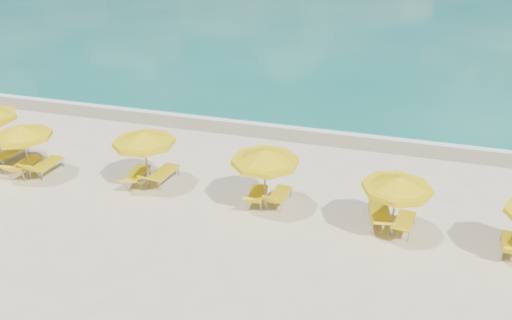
# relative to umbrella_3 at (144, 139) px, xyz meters

# --- Properties ---
(ground_plane) EXTENTS (120.00, 120.00, 0.00)m
(ground_plane) POSITION_rel_umbrella_3_xyz_m (4.00, -0.46, -2.00)
(ground_plane) COLOR beige
(ocean) EXTENTS (120.00, 80.00, 0.30)m
(ocean) POSITION_rel_umbrella_3_xyz_m (4.00, 47.54, -2.00)
(ocean) COLOR #136C5C
(ocean) RESTS_ON ground
(wet_sand_band) EXTENTS (120.00, 2.60, 0.01)m
(wet_sand_band) POSITION_rel_umbrella_3_xyz_m (4.00, 6.94, -2.00)
(wet_sand_band) COLOR tan
(wet_sand_band) RESTS_ON ground
(foam_line) EXTENTS (120.00, 1.20, 0.03)m
(foam_line) POSITION_rel_umbrella_3_xyz_m (4.00, 7.74, -2.00)
(foam_line) COLOR white
(foam_line) RESTS_ON ground
(whitecap_near) EXTENTS (14.00, 0.36, 0.05)m
(whitecap_near) POSITION_rel_umbrella_3_xyz_m (-2.00, 16.54, -2.00)
(whitecap_near) COLOR white
(whitecap_near) RESTS_ON ground
(whitecap_far) EXTENTS (18.00, 0.30, 0.05)m
(whitecap_far) POSITION_rel_umbrella_3_xyz_m (12.00, 23.54, -2.00)
(whitecap_far) COLOR white
(whitecap_far) RESTS_ON ground
(umbrella_2) EXTENTS (2.23, 2.23, 2.25)m
(umbrella_2) POSITION_rel_umbrella_3_xyz_m (-4.83, -0.67, -0.08)
(umbrella_2) COLOR tan
(umbrella_2) RESTS_ON ground
(umbrella_3) EXTENTS (2.87, 2.87, 2.35)m
(umbrella_3) POSITION_rel_umbrella_3_xyz_m (0.00, 0.00, 0.00)
(umbrella_3) COLOR tan
(umbrella_3) RESTS_ON ground
(umbrella_4) EXTENTS (3.08, 3.08, 2.37)m
(umbrella_4) POSITION_rel_umbrella_3_xyz_m (4.71, -0.28, 0.02)
(umbrella_4) COLOR tan
(umbrella_4) RESTS_ON ground
(umbrella_5) EXTENTS (2.24, 2.24, 2.22)m
(umbrella_5) POSITION_rel_umbrella_3_xyz_m (9.08, -0.69, -0.11)
(umbrella_5) COLOR tan
(umbrella_5) RESTS_ON ground
(lounger_1_right) EXTENTS (0.87, 2.04, 0.88)m
(lounger_1_right) POSITION_rel_umbrella_3_xyz_m (-6.59, 0.27, -1.76)
(lounger_1_right) COLOR #A5A8AD
(lounger_1_right) RESTS_ON ground
(lounger_2_left) EXTENTS (0.87, 2.04, 0.94)m
(lounger_2_left) POSITION_rel_umbrella_3_xyz_m (-5.20, -0.47, -1.75)
(lounger_2_left) COLOR #A5A8AD
(lounger_2_left) RESTS_ON ground
(lounger_2_right) EXTENTS (0.71, 1.90, 0.91)m
(lounger_2_right) POSITION_rel_umbrella_3_xyz_m (-4.43, -0.23, -1.76)
(lounger_2_right) COLOR #A5A8AD
(lounger_2_right) RESTS_ON ground
(lounger_3_left) EXTENTS (0.93, 1.99, 0.71)m
(lounger_3_left) POSITION_rel_umbrella_3_xyz_m (-0.54, 0.16, -1.78)
(lounger_3_left) COLOR #A5A8AD
(lounger_3_left) RESTS_ON ground
(lounger_3_right) EXTENTS (0.86, 2.04, 0.83)m
(lounger_3_right) POSITION_rel_umbrella_3_xyz_m (0.38, 0.43, -1.76)
(lounger_3_right) COLOR #A5A8AD
(lounger_3_right) RESTS_ON ground
(lounger_4_left) EXTENTS (0.74, 1.79, 0.82)m
(lounger_4_left) POSITION_rel_umbrella_3_xyz_m (4.34, -0.04, -1.78)
(lounger_4_left) COLOR #A5A8AD
(lounger_4_left) RESTS_ON ground
(lounger_4_right) EXTENTS (0.71, 1.75, 0.84)m
(lounger_4_right) POSITION_rel_umbrella_3_xyz_m (5.11, 0.16, -1.78)
(lounger_4_right) COLOR #A5A8AD
(lounger_4_right) RESTS_ON ground
(lounger_5_left) EXTENTS (0.97, 2.10, 0.85)m
(lounger_5_left) POSITION_rel_umbrella_3_xyz_m (8.67, -0.15, -1.75)
(lounger_5_left) COLOR #A5A8AD
(lounger_5_left) RESTS_ON ground
(lounger_5_right) EXTENTS (0.84, 1.81, 0.75)m
(lounger_5_right) POSITION_rel_umbrella_3_xyz_m (9.46, -0.34, -1.79)
(lounger_5_right) COLOR #A5A8AD
(lounger_5_right) RESTS_ON ground
(lounger_6_left) EXTENTS (0.76, 1.68, 0.80)m
(lounger_6_left) POSITION_rel_umbrella_3_xyz_m (12.63, -0.65, -1.79)
(lounger_6_left) COLOR #A5A8AD
(lounger_6_left) RESTS_ON ground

